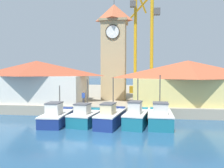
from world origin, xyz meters
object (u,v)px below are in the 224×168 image
(fishing_boat_left_outer, at_px, (85,117))
(fishing_boat_mid_left, at_px, (136,117))
(port_crane_near, at_px, (135,54))
(warehouse_left, at_px, (37,81))
(fishing_boat_far_left, at_px, (57,116))
(warehouse_right, at_px, (188,82))
(fishing_boat_center, at_px, (160,118))
(port_crane_far, at_px, (150,57))
(dock_worker_near_tower, at_px, (83,98))
(clock_tower, at_px, (114,50))
(fishing_boat_left_inner, at_px, (111,117))

(fishing_boat_left_outer, xyz_separation_m, fishing_boat_mid_left, (4.76, -0.02, 0.09))
(fishing_boat_mid_left, relative_size, port_crane_near, 0.25)
(fishing_boat_mid_left, xyz_separation_m, warehouse_left, (-12.81, 6.79, 2.97))
(fishing_boat_far_left, bearing_deg, warehouse_right, 28.85)
(fishing_boat_far_left, bearing_deg, fishing_boat_center, 0.95)
(warehouse_left, bearing_deg, port_crane_far, 36.25)
(fishing_boat_mid_left, distance_m, warehouse_right, 9.93)
(fishing_boat_mid_left, distance_m, fishing_boat_center, 2.10)
(port_crane_far, distance_m, dock_worker_near_tower, 16.65)
(fishing_boat_left_outer, xyz_separation_m, port_crane_near, (4.28, 20.17, 7.48))
(port_crane_near, xyz_separation_m, dock_worker_near_tower, (-5.54, -15.99, -6.24))
(fishing_boat_left_outer, bearing_deg, fishing_boat_far_left, -177.70)
(fishing_boat_left_outer, height_order, port_crane_near, port_crane_near)
(fishing_boat_left_outer, distance_m, warehouse_right, 13.38)
(fishing_boat_mid_left, height_order, warehouse_left, warehouse_left)
(fishing_boat_left_outer, relative_size, dock_worker_near_tower, 2.73)
(port_crane_far, bearing_deg, clock_tower, -126.71)
(warehouse_right, bearing_deg, fishing_boat_left_inner, -138.51)
(fishing_boat_left_inner, distance_m, fishing_boat_center, 4.43)
(clock_tower, bearing_deg, port_crane_near, 73.82)
(fishing_boat_far_left, distance_m, dock_worker_near_tower, 4.69)
(fishing_boat_left_outer, relative_size, fishing_boat_center, 0.95)
(clock_tower, distance_m, warehouse_right, 10.71)
(clock_tower, relative_size, warehouse_left, 1.17)
(port_crane_near, bearing_deg, fishing_boat_mid_left, -88.64)
(port_crane_near, bearing_deg, port_crane_far, -44.75)
(fishing_boat_center, relative_size, warehouse_left, 0.37)
(fishing_boat_far_left, distance_m, port_crane_far, 21.26)
(fishing_boat_far_left, distance_m, fishing_boat_left_inner, 5.13)
(fishing_boat_left_outer, relative_size, warehouse_left, 0.35)
(fishing_boat_far_left, height_order, clock_tower, clock_tower)
(warehouse_left, height_order, warehouse_right, warehouse_left)
(warehouse_left, bearing_deg, clock_tower, 21.50)
(fishing_boat_left_inner, relative_size, port_crane_near, 0.29)
(fishing_boat_left_inner, distance_m, warehouse_left, 12.87)
(clock_tower, bearing_deg, fishing_boat_center, -62.84)
(fishing_boat_mid_left, xyz_separation_m, clock_tower, (-3.28, 10.55, 7.18))
(fishing_boat_left_outer, xyz_separation_m, clock_tower, (1.49, 10.53, 7.27))
(fishing_boat_left_inner, relative_size, fishing_boat_mid_left, 1.15)
(fishing_boat_center, height_order, dock_worker_near_tower, fishing_boat_center)
(fishing_boat_left_inner, height_order, port_crane_near, port_crane_near)
(fishing_boat_mid_left, distance_m, port_crane_far, 19.01)
(fishing_boat_center, bearing_deg, fishing_boat_left_inner, -178.48)
(port_crane_far, bearing_deg, port_crane_near, 135.25)
(fishing_boat_center, xyz_separation_m, clock_tower, (-5.38, 10.48, 7.19))
(fishing_boat_left_outer, distance_m, clock_tower, 12.88)
(fishing_boat_center, distance_m, dock_worker_near_tower, 9.18)
(fishing_boat_left_inner, bearing_deg, port_crane_far, 76.15)
(warehouse_left, bearing_deg, fishing_boat_far_left, -52.12)
(fishing_boat_left_inner, xyz_separation_m, fishing_boat_center, (4.43, 0.12, 0.03))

